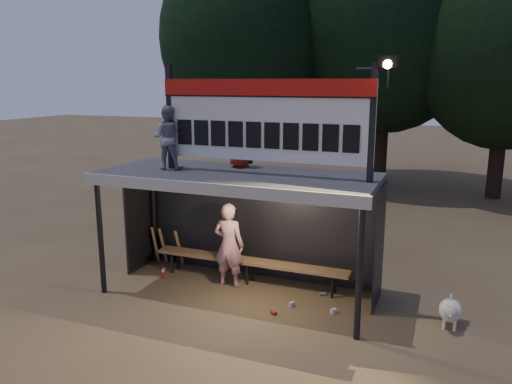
# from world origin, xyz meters

# --- Properties ---
(ground) EXTENTS (80.00, 80.00, 0.00)m
(ground) POSITION_xyz_m (0.00, 0.00, 0.00)
(ground) COLOR brown
(ground) RESTS_ON ground
(player) EXTENTS (0.61, 0.41, 1.67)m
(player) POSITION_xyz_m (-0.31, 0.27, 0.83)
(player) COLOR white
(player) RESTS_ON ground
(child_a) EXTENTS (0.67, 0.58, 1.18)m
(child_a) POSITION_xyz_m (-1.36, -0.11, 2.91)
(child_a) COLOR gray
(child_a) RESTS_ON dugout_shelter
(child_b) EXTENTS (0.64, 0.60, 1.10)m
(child_b) POSITION_xyz_m (-0.21, 0.58, 2.87)
(child_b) COLOR maroon
(child_b) RESTS_ON dugout_shelter
(dugout_shelter) EXTENTS (5.10, 2.08, 2.32)m
(dugout_shelter) POSITION_xyz_m (0.00, 0.24, 1.85)
(dugout_shelter) COLOR #3D3C3F
(dugout_shelter) RESTS_ON ground
(scoreboard_assembly) EXTENTS (4.10, 0.27, 1.99)m
(scoreboard_assembly) POSITION_xyz_m (0.56, -0.01, 3.32)
(scoreboard_assembly) COLOR black
(scoreboard_assembly) RESTS_ON dugout_shelter
(bench) EXTENTS (4.00, 0.35, 0.48)m
(bench) POSITION_xyz_m (0.00, 0.55, 0.43)
(bench) COLOR #987047
(bench) RESTS_ON ground
(tree_left) EXTENTS (6.46, 6.46, 9.27)m
(tree_left) POSITION_xyz_m (-4.00, 10.00, 5.51)
(tree_left) COLOR black
(tree_left) RESTS_ON ground
(tree_mid) EXTENTS (7.22, 7.22, 10.36)m
(tree_mid) POSITION_xyz_m (1.00, 11.50, 6.17)
(tree_mid) COLOR black
(tree_mid) RESTS_ON ground
(tree_right) EXTENTS (6.08, 6.08, 8.72)m
(tree_right) POSITION_xyz_m (5.00, 10.50, 5.19)
(tree_right) COLOR black
(tree_right) RESTS_ON ground
(dog) EXTENTS (0.36, 0.81, 0.49)m
(dog) POSITION_xyz_m (3.74, 0.07, 0.28)
(dog) COLOR white
(dog) RESTS_ON ground
(bats) EXTENTS (0.67, 0.35, 0.84)m
(bats) POSITION_xyz_m (-2.05, 0.82, 0.43)
(bats) COLOR #9C7C48
(bats) RESTS_ON ground
(litter) EXTENTS (3.92, 1.19, 0.08)m
(litter) POSITION_xyz_m (-0.03, 0.08, 0.04)
(litter) COLOR #B62D1F
(litter) RESTS_ON ground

